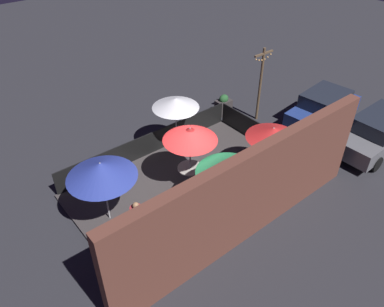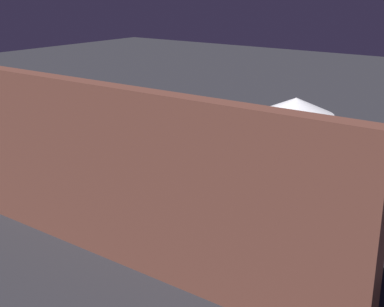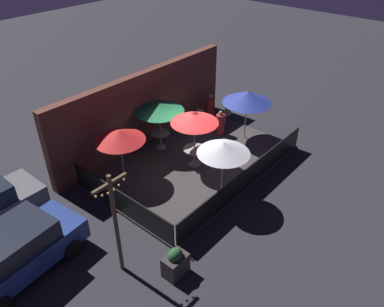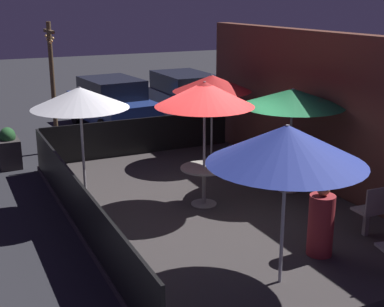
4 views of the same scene
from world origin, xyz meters
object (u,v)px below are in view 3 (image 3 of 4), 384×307
object	(u,v)px
patron_1	(220,124)
patio_chair_0	(226,113)
patio_umbrella_4	(224,148)
planter_box	(175,263)
patio_umbrella_1	(195,117)
dining_table_1	(194,152)
dining_table_0	(161,136)
patron_0	(210,108)
patio_umbrella_0	(159,107)
patio_chair_1	(199,118)
patio_umbrella_3	(119,136)
light_post	(115,220)
parked_car_0	(17,251)
patio_umbrella_2	(247,97)

from	to	relation	value
patron_1	patio_chair_0	bearing A→B (deg)	-107.11
patio_umbrella_4	planter_box	bearing A→B (deg)	-164.32
patio_umbrella_4	patio_umbrella_1	bearing A→B (deg)	65.10
dining_table_1	patron_1	world-z (taller)	patron_1
dining_table_1	dining_table_0	bearing A→B (deg)	88.85
dining_table_1	patron_0	size ratio (longest dim) A/B	0.70
patio_umbrella_0	patio_chair_1	size ratio (longest dim) A/B	2.38
patio_umbrella_3	patron_0	distance (m)	6.40
patio_umbrella_0	patio_chair_0	size ratio (longest dim) A/B	2.35
patio_umbrella_4	patio_chair_0	world-z (taller)	patio_umbrella_4
patio_umbrella_3	dining_table_0	bearing A→B (deg)	11.06
patio_umbrella_3	light_post	world-z (taller)	light_post
planter_box	patron_0	bearing A→B (deg)	32.15
patio_umbrella_1	patron_1	world-z (taller)	patio_umbrella_1
patio_umbrella_4	parked_car_0	xyz separation A→B (m)	(-6.46, 2.54, -1.42)
patio_umbrella_4	dining_table_1	distance (m)	2.80
patron_1	patio_umbrella_3	bearing A→B (deg)	41.68
patio_umbrella_0	patio_umbrella_1	distance (m)	2.00
patio_umbrella_4	dining_table_1	size ratio (longest dim) A/B	2.54
patio_chair_1	patron_0	world-z (taller)	patron_0
patio_umbrella_2	patio_umbrella_3	world-z (taller)	patio_umbrella_2
patio_umbrella_2	dining_table_0	bearing A→B (deg)	143.31
patio_umbrella_0	dining_table_1	size ratio (longest dim) A/B	2.36
patio_umbrella_1	patio_chair_0	distance (m)	4.36
dining_table_0	patron_0	xyz separation A→B (m)	(3.63, 0.06, -0.00)
planter_box	patio_umbrella_2	bearing A→B (deg)	19.75
patio_umbrella_3	patron_1	size ratio (longest dim) A/B	1.80
patron_0	parked_car_0	xyz separation A→B (m)	(-11.12, -1.63, 0.14)
patron_0	patio_umbrella_3	bearing A→B (deg)	-168.84
patio_chair_1	patio_umbrella_2	bearing A→B (deg)	108.19
patron_0	patron_1	world-z (taller)	patron_0
patio_umbrella_3	patio_chair_1	distance (m)	5.33
patio_umbrella_1	patio_chair_1	xyz separation A→B (m)	(2.55, 1.88, -1.71)
patio_umbrella_4	patio_chair_1	world-z (taller)	patio_umbrella_4
patio_umbrella_2	patio_umbrella_4	size ratio (longest dim) A/B	0.99
patio_umbrella_1	patron_1	bearing A→B (deg)	14.67
patron_1	patio_umbrella_2	bearing A→B (deg)	163.43
patio_umbrella_0	patio_umbrella_1	bearing A→B (deg)	-91.15
dining_table_1	patio_chair_1	xyz separation A→B (m)	(2.55, 1.88, -0.12)
patio_chair_0	planter_box	bearing A→B (deg)	39.12
patio_umbrella_4	parked_car_0	bearing A→B (deg)	158.49
patio_umbrella_3	patron_1	xyz separation A→B (m)	(5.27, -0.77, -1.43)
parked_car_0	dining_table_1	bearing A→B (deg)	-9.20
patio_umbrella_2	parked_car_0	distance (m)	10.74
patio_umbrella_1	light_post	distance (m)	5.77
patio_umbrella_1	patio_umbrella_2	world-z (taller)	patio_umbrella_1
patio_umbrella_2	patron_1	bearing A→B (deg)	113.45
planter_box	dining_table_0	bearing A→B (deg)	47.98
dining_table_1	patio_chair_1	bearing A→B (deg)	36.39
planter_box	parked_car_0	size ratio (longest dim) A/B	0.25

